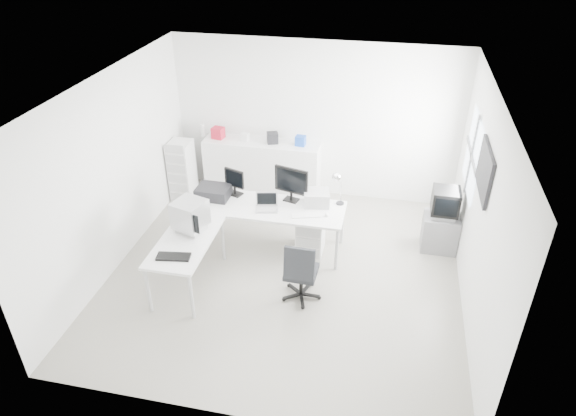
% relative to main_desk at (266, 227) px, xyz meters
% --- Properties ---
extents(floor, '(5.00, 5.00, 0.01)m').
position_rel_main_desk_xyz_m(floor, '(0.43, -0.59, -0.38)').
color(floor, '#B6B3A3').
rests_on(floor, ground).
extents(ceiling, '(5.00, 5.00, 0.01)m').
position_rel_main_desk_xyz_m(ceiling, '(0.43, -0.59, 2.42)').
color(ceiling, white).
rests_on(ceiling, back_wall).
extents(back_wall, '(5.00, 0.02, 2.80)m').
position_rel_main_desk_xyz_m(back_wall, '(0.43, 1.91, 1.02)').
color(back_wall, silver).
rests_on(back_wall, floor).
extents(left_wall, '(0.02, 5.00, 2.80)m').
position_rel_main_desk_xyz_m(left_wall, '(-2.07, -0.59, 1.02)').
color(left_wall, silver).
rests_on(left_wall, floor).
extents(right_wall, '(0.02, 5.00, 2.80)m').
position_rel_main_desk_xyz_m(right_wall, '(2.93, -0.59, 1.02)').
color(right_wall, silver).
rests_on(right_wall, floor).
extents(window, '(0.02, 1.20, 1.10)m').
position_rel_main_desk_xyz_m(window, '(2.91, 0.61, 1.23)').
color(window, white).
rests_on(window, right_wall).
extents(wall_picture, '(0.04, 0.90, 0.60)m').
position_rel_main_desk_xyz_m(wall_picture, '(2.90, -0.49, 1.52)').
color(wall_picture, black).
rests_on(wall_picture, right_wall).
extents(main_desk, '(2.40, 0.80, 0.75)m').
position_rel_main_desk_xyz_m(main_desk, '(0.00, 0.00, 0.00)').
color(main_desk, white).
rests_on(main_desk, floor).
extents(side_desk, '(0.70, 1.40, 0.75)m').
position_rel_main_desk_xyz_m(side_desk, '(-0.85, -1.10, 0.00)').
color(side_desk, white).
rests_on(side_desk, floor).
extents(drawer_pedestal, '(0.40, 0.50, 0.60)m').
position_rel_main_desk_xyz_m(drawer_pedestal, '(0.70, 0.05, -0.08)').
color(drawer_pedestal, white).
rests_on(drawer_pedestal, floor).
extents(inkjet_printer, '(0.51, 0.40, 0.18)m').
position_rel_main_desk_xyz_m(inkjet_printer, '(-0.85, 0.10, 0.46)').
color(inkjet_printer, black).
rests_on(inkjet_printer, main_desk).
extents(lcd_monitor_small, '(0.39, 0.30, 0.43)m').
position_rel_main_desk_xyz_m(lcd_monitor_small, '(-0.55, 0.25, 0.59)').
color(lcd_monitor_small, black).
rests_on(lcd_monitor_small, main_desk).
extents(lcd_monitor_large, '(0.58, 0.35, 0.56)m').
position_rel_main_desk_xyz_m(lcd_monitor_large, '(0.35, 0.25, 0.66)').
color(lcd_monitor_large, black).
rests_on(lcd_monitor_large, main_desk).
extents(laptop, '(0.41, 0.42, 0.23)m').
position_rel_main_desk_xyz_m(laptop, '(0.05, -0.10, 0.49)').
color(laptop, '#B7B7BA').
rests_on(laptop, main_desk).
extents(white_keyboard, '(0.43, 0.24, 0.02)m').
position_rel_main_desk_xyz_m(white_keyboard, '(0.65, -0.15, 0.38)').
color(white_keyboard, white).
rests_on(white_keyboard, main_desk).
extents(white_mouse, '(0.06, 0.06, 0.06)m').
position_rel_main_desk_xyz_m(white_mouse, '(0.95, -0.10, 0.40)').
color(white_mouse, white).
rests_on(white_mouse, main_desk).
extents(laser_printer, '(0.43, 0.39, 0.22)m').
position_rel_main_desk_xyz_m(laser_printer, '(0.75, 0.22, 0.48)').
color(laser_printer, '#ABABAB').
rests_on(laser_printer, main_desk).
extents(desk_lamp, '(0.17, 0.17, 0.45)m').
position_rel_main_desk_xyz_m(desk_lamp, '(1.10, 0.30, 0.60)').
color(desk_lamp, silver).
rests_on(desk_lamp, main_desk).
extents(crt_monitor, '(0.45, 0.45, 0.41)m').
position_rel_main_desk_xyz_m(crt_monitor, '(-0.85, -0.85, 0.58)').
color(crt_monitor, '#B7B7BA').
rests_on(crt_monitor, side_desk).
extents(black_keyboard, '(0.46, 0.24, 0.03)m').
position_rel_main_desk_xyz_m(black_keyboard, '(-0.85, -1.50, 0.39)').
color(black_keyboard, black).
rests_on(black_keyboard, side_desk).
extents(office_chair, '(0.57, 0.57, 0.95)m').
position_rel_main_desk_xyz_m(office_chair, '(0.76, -1.05, 0.10)').
color(office_chair, '#27292C').
rests_on(office_chair, floor).
extents(tv_cabinet, '(0.54, 0.44, 0.59)m').
position_rel_main_desk_xyz_m(tv_cabinet, '(2.65, 0.53, -0.08)').
color(tv_cabinet, slate).
rests_on(tv_cabinet, floor).
extents(crt_tv, '(0.50, 0.48, 0.45)m').
position_rel_main_desk_xyz_m(crt_tv, '(2.65, 0.53, 0.44)').
color(crt_tv, black).
rests_on(crt_tv, tv_cabinet).
extents(sideboard, '(2.08, 0.52, 1.04)m').
position_rel_main_desk_xyz_m(sideboard, '(-0.47, 1.65, 0.15)').
color(sideboard, white).
rests_on(sideboard, floor).
extents(clutter_box_a, '(0.23, 0.21, 0.20)m').
position_rel_main_desk_xyz_m(clutter_box_a, '(-1.27, 1.65, 0.77)').
color(clutter_box_a, '#B71A2E').
rests_on(clutter_box_a, sideboard).
extents(clutter_box_b, '(0.15, 0.14, 0.13)m').
position_rel_main_desk_xyz_m(clutter_box_b, '(-0.77, 1.65, 0.73)').
color(clutter_box_b, white).
rests_on(clutter_box_b, sideboard).
extents(clutter_box_c, '(0.24, 0.23, 0.19)m').
position_rel_main_desk_xyz_m(clutter_box_c, '(-0.27, 1.65, 0.76)').
color(clutter_box_c, black).
rests_on(clutter_box_c, sideboard).
extents(clutter_box_d, '(0.18, 0.16, 0.17)m').
position_rel_main_desk_xyz_m(clutter_box_d, '(0.23, 1.65, 0.75)').
color(clutter_box_d, '#1A4AB7').
rests_on(clutter_box_d, sideboard).
extents(clutter_bottle, '(0.07, 0.07, 0.22)m').
position_rel_main_desk_xyz_m(clutter_bottle, '(-1.57, 1.69, 0.78)').
color(clutter_bottle, white).
rests_on(clutter_bottle, sideboard).
extents(filing_cabinet, '(0.38, 0.45, 1.09)m').
position_rel_main_desk_xyz_m(filing_cabinet, '(-1.85, 1.22, 0.17)').
color(filing_cabinet, white).
rests_on(filing_cabinet, floor).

